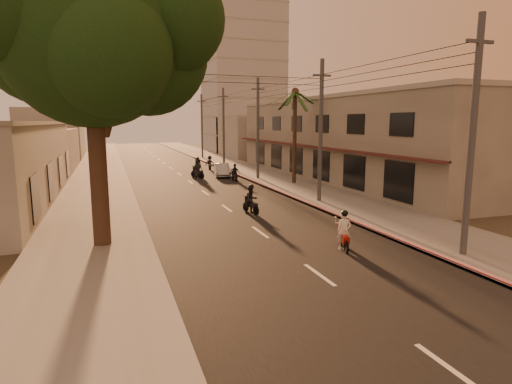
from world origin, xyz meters
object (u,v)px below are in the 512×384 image
scooter_mid_a (251,200)px  scooter_far_a (198,169)px  broadleaf_tree (101,36)px  palm_tree (295,97)px  scooter_far_b (210,163)px  parked_car (222,170)px  scooter_red (344,232)px  scooter_mid_b (235,173)px

scooter_mid_a → scooter_far_a: (0.20, 16.17, 0.13)m
broadleaf_tree → palm_tree: broadleaf_tree is taller
broadleaf_tree → palm_tree: 20.18m
scooter_far_a → scooter_far_b: scooter_far_a is taller
palm_tree → scooter_mid_a: 13.69m
scooter_mid_a → scooter_far_b: scooter_mid_a is taller
scooter_far_b → broadleaf_tree: bearing=-105.4°
broadleaf_tree → scooter_far_a: 22.91m
scooter_far_a → parked_car: bearing=-13.3°
scooter_red → scooter_mid_a: bearing=118.8°
scooter_red → scooter_far_a: scooter_far_a is taller
broadleaf_tree → scooter_far_b: (10.34, 26.52, -7.74)m
scooter_mid_a → scooter_far_b: size_ratio=1.04×
broadleaf_tree → scooter_far_a: (7.76, 20.18, -7.58)m
broadleaf_tree → scooter_mid_b: broadleaf_tree is taller
palm_tree → scooter_far_b: size_ratio=5.04×
scooter_mid_a → scooter_mid_b: (2.85, 13.14, -0.07)m
broadleaf_tree → scooter_mid_a: bearing=28.0°
broadleaf_tree → parked_car: size_ratio=3.03×
broadleaf_tree → parked_car: 24.28m
scooter_mid_a → parked_car: scooter_mid_a is taller
scooter_mid_a → scooter_far_a: 16.17m
scooter_far_b → scooter_mid_a: bearing=-91.1°
broadleaf_tree → scooter_mid_b: size_ratio=7.58×
scooter_mid_b → scooter_far_a: bearing=132.2°
broadleaf_tree → parked_car: bearing=63.8°
scooter_mid_b → parked_car: 3.46m
palm_tree → scooter_far_a: 11.23m
scooter_red → scooter_mid_a: size_ratio=0.97×
parked_car → scooter_far_b: bearing=98.3°
scooter_mid_b → scooter_mid_a: bearing=-101.3°
scooter_mid_a → scooter_mid_b: 13.44m
scooter_mid_b → scooter_far_b: 9.37m
scooter_far_a → scooter_red: bearing=-110.6°
broadleaf_tree → scooter_far_b: bearing=68.7°
scooter_far_a → scooter_far_b: bearing=44.5°
scooter_far_a → scooter_mid_b: bearing=-72.1°
scooter_far_a → palm_tree: bearing=-66.1°
scooter_mid_a → scooter_mid_b: bearing=66.5°
palm_tree → scooter_red: (-5.69, -17.67, -6.41)m
scooter_red → scooter_mid_b: scooter_red is taller
broadleaf_tree → parked_car: (10.16, 20.61, -7.85)m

